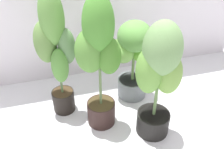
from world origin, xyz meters
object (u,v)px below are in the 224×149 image
at_px(potted_plant_center, 98,58).
at_px(potted_plant_front_right, 158,75).
at_px(potted_plant_back_left, 55,50).
at_px(potted_plant_back_right, 133,54).

height_order(potted_plant_center, potted_plant_front_right, potted_plant_center).
bearing_deg(potted_plant_front_right, potted_plant_back_left, 146.40).
relative_size(potted_plant_center, potted_plant_front_right, 1.15).
relative_size(potted_plant_back_left, potted_plant_center, 0.99).
distance_m(potted_plant_center, potted_plant_front_right, 0.41).
xyz_separation_m(potted_plant_back_left, potted_plant_front_right, (0.62, -0.42, -0.06)).
xyz_separation_m(potted_plant_back_left, potted_plant_center, (0.27, -0.22, 0.02)).
bearing_deg(potted_plant_front_right, potted_plant_back_right, 91.37).
distance_m(potted_plant_back_left, potted_plant_front_right, 0.75).
relative_size(potted_plant_back_left, potted_plant_front_right, 1.14).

